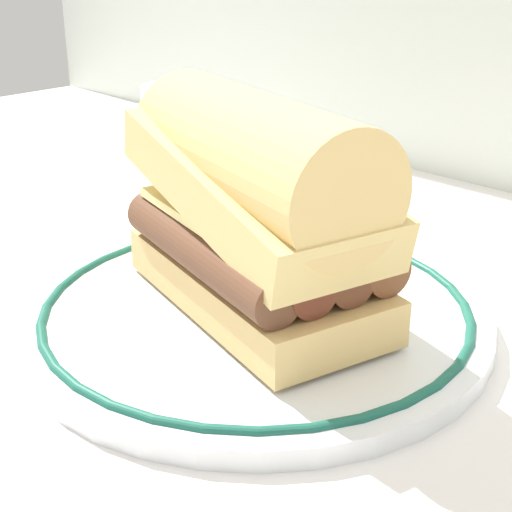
# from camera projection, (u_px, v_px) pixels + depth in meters

# --- Properties ---
(ground_plane) EXTENTS (1.50, 1.50, 0.00)m
(ground_plane) POSITION_uv_depth(u_px,v_px,m) (250.00, 360.00, 0.43)
(ground_plane) COLOR white
(plate) EXTENTS (0.28, 0.28, 0.01)m
(plate) POSITION_uv_depth(u_px,v_px,m) (256.00, 313.00, 0.47)
(plate) COLOR white
(plate) RESTS_ON ground_plane
(sausage_sandwich) EXTENTS (0.19, 0.13, 0.12)m
(sausage_sandwich) POSITION_uv_depth(u_px,v_px,m) (256.00, 204.00, 0.44)
(sausage_sandwich) COLOR #E2BB71
(sausage_sandwich) RESTS_ON plate
(drinking_glass) EXTENTS (0.06, 0.06, 0.10)m
(drinking_glass) POSITION_uv_depth(u_px,v_px,m) (177.00, 147.00, 0.69)
(drinking_glass) COLOR silver
(drinking_glass) RESTS_ON ground_plane
(butter_knife) EXTENTS (0.14, 0.09, 0.01)m
(butter_knife) POSITION_uv_depth(u_px,v_px,m) (302.00, 215.00, 0.63)
(butter_knife) COLOR silver
(butter_knife) RESTS_ON ground_plane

